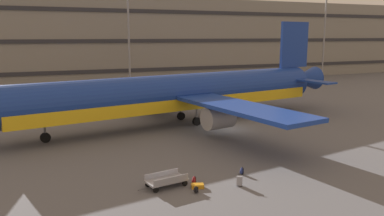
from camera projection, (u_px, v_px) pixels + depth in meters
name	position (u px, v px, depth m)	size (l,w,h in m)	color
ground_plane	(226.00, 129.00, 40.53)	(600.00, 600.00, 0.00)	#5B5B60
terminal_structure	(121.00, 40.00, 82.78)	(179.32, 17.22, 16.91)	gray
airliner	(180.00, 94.00, 42.19)	(42.46, 34.55, 11.21)	navy
light_mast_left	(128.00, 16.00, 67.29)	(1.80, 0.50, 22.07)	gray
light_mast_center_left	(326.00, 16.00, 83.35)	(1.80, 0.50, 23.84)	gray
suitcase_purple	(198.00, 186.00, 24.77)	(0.89, 0.68, 0.26)	orange
suitcase_laid_flat	(240.00, 181.00, 25.05)	(0.43, 0.39, 0.78)	gray
backpack_orange	(194.00, 180.00, 25.49)	(0.36, 0.41, 0.54)	maroon
backpack_small	(196.00, 190.00, 23.96)	(0.33, 0.32, 0.48)	black
backpack_upright	(242.00, 171.00, 27.17)	(0.37, 0.37, 0.56)	navy
baggage_cart	(166.00, 180.00, 24.96)	(3.37, 1.72, 0.82)	gray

